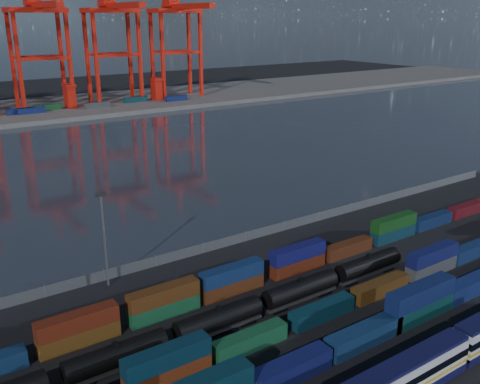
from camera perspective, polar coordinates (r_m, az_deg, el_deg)
ground at (r=90.09m, az=11.12°, el=-11.04°), size 700.00×700.00×0.00m
harbor_water at (r=174.34m, az=-14.18°, el=3.26°), size 700.00×700.00×0.00m
far_quay at (r=273.21m, az=-22.22°, el=8.00°), size 700.00×70.00×2.00m
container_row_south at (r=75.47m, az=10.81°, el=-15.29°), size 141.55×2.64×5.63m
container_row_mid at (r=85.85m, az=10.89°, el=-11.24°), size 140.25×2.34×4.98m
container_row_north at (r=94.34m, az=4.33°, el=-7.94°), size 140.57×2.31×4.93m
tanker_string at (r=75.67m, az=-7.44°, el=-15.10°), size 91.53×3.01×4.31m
waterfront_fence at (r=108.69m, az=0.60°, el=-4.78°), size 160.12×0.12×2.20m
yard_light_mast at (r=91.04m, az=-14.29°, el=-4.45°), size 1.60×0.40×16.60m
quay_containers at (r=256.61m, az=-23.92°, el=7.72°), size 172.58×10.99×2.60m
straddle_carriers at (r=262.01m, az=-22.42°, el=9.11°), size 140.00×7.00×11.10m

